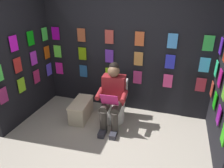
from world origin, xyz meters
The scene contains 6 objects.
ground_plane centered at (0.00, 0.00, 0.00)m, with size 30.00×30.00×0.00m, color #B2A899.
display_wall_back centered at (0.00, -1.71, 1.23)m, with size 3.45×0.14×2.47m.
display_wall_right centered at (1.72, -0.83, 1.23)m, with size 0.14×1.66×2.47m.
toilet centered at (0.02, -1.17, 0.33)m, with size 0.42×0.57×0.77m.
person_reading centered at (0.01, -0.94, 0.60)m, with size 0.55×0.70×1.19m.
comic_longbox_near centered at (0.66, -0.98, 0.19)m, with size 0.37×0.67×0.37m.
Camera 1 is at (-1.00, 2.19, 2.30)m, focal length 33.61 mm.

